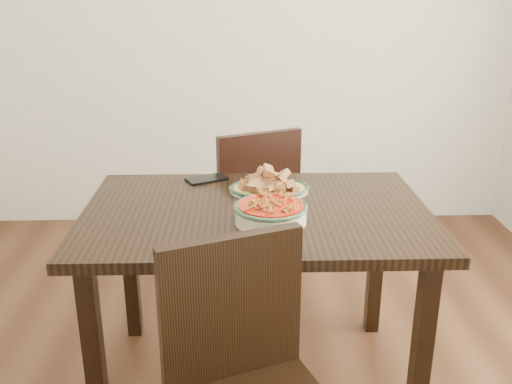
{
  "coord_description": "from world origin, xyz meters",
  "views": [
    {
      "loc": [
        -0.04,
        -1.94,
        1.53
      ],
      "look_at": [
        0.02,
        0.04,
        0.81
      ],
      "focal_mm": 40.0,
      "sensor_mm": 36.0,
      "label": 1
    }
  ],
  "objects_px": {
    "chair_near": "(247,380)",
    "fish_plate": "(269,181)",
    "chair_far": "(251,204)",
    "dining_table": "(256,232)",
    "noodle_bowl": "(271,210)",
    "smartphone": "(207,179)"
  },
  "relations": [
    {
      "from": "smartphone",
      "to": "noodle_bowl",
      "type": "bearing_deg",
      "value": -88.17
    },
    {
      "from": "chair_far",
      "to": "smartphone",
      "type": "xyz_separation_m",
      "value": [
        -0.19,
        -0.36,
        0.26
      ]
    },
    {
      "from": "dining_table",
      "to": "chair_far",
      "type": "relative_size",
      "value": 1.43
    },
    {
      "from": "chair_far",
      "to": "noodle_bowl",
      "type": "distance_m",
      "value": 0.88
    },
    {
      "from": "chair_far",
      "to": "fish_plate",
      "type": "height_order",
      "value": "chair_far"
    },
    {
      "from": "dining_table",
      "to": "fish_plate",
      "type": "relative_size",
      "value": 4.04
    },
    {
      "from": "chair_far",
      "to": "noodle_bowl",
      "type": "bearing_deg",
      "value": 70.63
    },
    {
      "from": "chair_far",
      "to": "noodle_bowl",
      "type": "height_order",
      "value": "chair_far"
    },
    {
      "from": "noodle_bowl",
      "to": "chair_near",
      "type": "bearing_deg",
      "value": -100.01
    },
    {
      "from": "dining_table",
      "to": "noodle_bowl",
      "type": "xyz_separation_m",
      "value": [
        0.05,
        -0.12,
        0.14
      ]
    },
    {
      "from": "chair_far",
      "to": "fish_plate",
      "type": "relative_size",
      "value": 2.82
    },
    {
      "from": "fish_plate",
      "to": "smartphone",
      "type": "relative_size",
      "value": 1.9
    },
    {
      "from": "chair_far",
      "to": "smartphone",
      "type": "relative_size",
      "value": 5.35
    },
    {
      "from": "chair_near",
      "to": "fish_plate",
      "type": "relative_size",
      "value": 2.82
    },
    {
      "from": "chair_far",
      "to": "noodle_bowl",
      "type": "relative_size",
      "value": 3.4
    },
    {
      "from": "chair_near",
      "to": "fish_plate",
      "type": "xyz_separation_m",
      "value": [
        0.1,
        0.84,
        0.3
      ]
    },
    {
      "from": "smartphone",
      "to": "chair_far",
      "type": "bearing_deg",
      "value": 35.58
    },
    {
      "from": "fish_plate",
      "to": "smartphone",
      "type": "distance_m",
      "value": 0.3
    },
    {
      "from": "noodle_bowl",
      "to": "smartphone",
      "type": "xyz_separation_m",
      "value": [
        -0.25,
        0.46,
        -0.04
      ]
    },
    {
      "from": "chair_far",
      "to": "smartphone",
      "type": "height_order",
      "value": "chair_far"
    },
    {
      "from": "chair_far",
      "to": "fish_plate",
      "type": "bearing_deg",
      "value": 74.2
    },
    {
      "from": "noodle_bowl",
      "to": "chair_far",
      "type": "bearing_deg",
      "value": 93.68
    }
  ]
}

